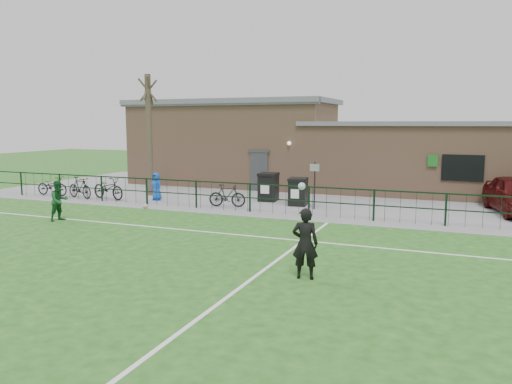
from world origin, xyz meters
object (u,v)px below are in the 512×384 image
at_px(wheelie_bin_right, 298,193).
at_px(bicycle_a, 52,186).
at_px(spectator_child, 156,186).
at_px(sign_post, 315,186).
at_px(ball_ground, 145,206).
at_px(bicycle_d, 227,196).
at_px(outfield_player, 59,201).
at_px(bicycle_b, 80,188).
at_px(wheelie_bin_left, 268,188).
at_px(bare_tree, 149,136).
at_px(bicycle_c, 108,188).

bearing_deg(wheelie_bin_right, bicycle_a, -179.01).
height_order(bicycle_a, spectator_child, spectator_child).
distance_m(sign_post, ball_ground, 7.25).
distance_m(wheelie_bin_right, bicycle_d, 3.13).
distance_m(bicycle_d, outfield_player, 6.80).
bearing_deg(ball_ground, bicycle_b, 164.92).
relative_size(wheelie_bin_left, ball_ground, 5.63).
relative_size(bare_tree, wheelie_bin_right, 5.30).
bearing_deg(bicycle_b, spectator_child, -63.70).
xyz_separation_m(wheelie_bin_left, spectator_child, (-4.93, -1.85, 0.04)).
relative_size(bicycle_c, ball_ground, 9.41).
distance_m(bicycle_c, bicycle_d, 6.20).
bearing_deg(bicycle_c, bare_tree, -17.03).
bearing_deg(bare_tree, wheelie_bin_left, 4.80).
bearing_deg(bicycle_b, wheelie_bin_left, -59.10).
height_order(bare_tree, sign_post, bare_tree).
relative_size(bicycle_b, ball_ground, 7.90).
distance_m(spectator_child, ball_ground, 2.31).
distance_m(outfield_player, ball_ground, 3.75).
xyz_separation_m(bicycle_b, outfield_player, (3.16, -4.64, 0.21)).
relative_size(bicycle_b, outfield_player, 1.14).
xyz_separation_m(bicycle_c, bicycle_d, (6.20, 0.17, -0.05)).
xyz_separation_m(wheelie_bin_right, bicycle_a, (-12.36, -1.75, -0.09)).
bearing_deg(spectator_child, wheelie_bin_left, 36.97).
height_order(bicycle_b, spectator_child, spectator_child).
height_order(wheelie_bin_left, outfield_player, outfield_player).
height_order(wheelie_bin_right, bicycle_c, wheelie_bin_right).
relative_size(bare_tree, bicycle_b, 3.50).
xyz_separation_m(bicycle_d, outfield_player, (-4.52, -5.08, 0.24)).
xyz_separation_m(bicycle_a, bicycle_d, (9.63, 0.21, 0.01)).
distance_m(wheelie_bin_left, sign_post, 2.97).
xyz_separation_m(bicycle_b, bicycle_d, (7.68, 0.44, -0.03)).
height_order(bare_tree, ball_ground, bare_tree).
height_order(wheelie_bin_left, bicycle_c, wheelie_bin_left).
bearing_deg(sign_post, wheelie_bin_left, 152.04).
bearing_deg(outfield_player, bicycle_d, -28.44).
distance_m(wheelie_bin_right, bicycle_b, 10.59).
relative_size(wheelie_bin_right, outfield_player, 0.75).
relative_size(spectator_child, ball_ground, 6.01).
xyz_separation_m(wheelie_bin_right, bicycle_c, (-8.92, -1.71, -0.03)).
height_order(wheelie_bin_right, outfield_player, outfield_player).
relative_size(bicycle_a, bicycle_b, 1.06).
bearing_deg(wheelie_bin_right, wheelie_bin_left, 149.66).
bearing_deg(bicycle_d, bicycle_b, 81.98).
height_order(bicycle_a, ball_ground, bicycle_a).
xyz_separation_m(wheelie_bin_right, bicycle_b, (-10.40, -1.98, -0.05)).
xyz_separation_m(bare_tree, sign_post, (8.76, -0.86, -1.98)).
bearing_deg(outfield_player, bicycle_a, 59.62).
height_order(bicycle_a, bicycle_c, bicycle_c).
xyz_separation_m(bicycle_a, bicycle_c, (3.43, 0.04, 0.06)).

